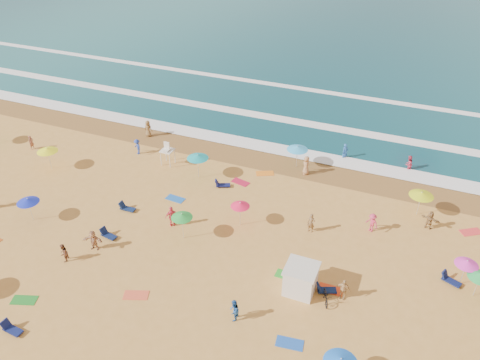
% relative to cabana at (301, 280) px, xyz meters
% --- Properties ---
extents(ground, '(220.00, 220.00, 0.00)m').
position_rel_cabana_xyz_m(ground, '(-6.69, 3.26, -1.00)').
color(ground, gold).
rests_on(ground, ground).
extents(ocean, '(220.00, 140.00, 0.18)m').
position_rel_cabana_xyz_m(ocean, '(-6.69, 87.26, -1.00)').
color(ocean, '#0C4756').
rests_on(ocean, ground).
extents(wet_sand, '(220.00, 220.00, 0.00)m').
position_rel_cabana_xyz_m(wet_sand, '(-6.69, 15.76, -0.99)').
color(wet_sand, olive).
rests_on(wet_sand, ground).
extents(surf_foam, '(200.00, 18.70, 0.05)m').
position_rel_cabana_xyz_m(surf_foam, '(-6.69, 24.58, -0.90)').
color(surf_foam, white).
rests_on(surf_foam, ground).
extents(cabana, '(2.00, 2.00, 2.00)m').
position_rel_cabana_xyz_m(cabana, '(0.00, 0.00, 0.00)').
color(cabana, silver).
rests_on(cabana, ground).
extents(cabana_roof, '(2.20, 2.20, 0.12)m').
position_rel_cabana_xyz_m(cabana_roof, '(0.00, -0.00, 1.06)').
color(cabana_roof, silver).
rests_on(cabana_roof, cabana).
extents(bicycle, '(1.12, 1.78, 0.88)m').
position_rel_cabana_xyz_m(bicycle, '(1.90, -0.30, -0.56)').
color(bicycle, black).
rests_on(bicycle, ground).
extents(lifeguard_stand, '(1.20, 1.20, 2.10)m').
position_rel_cabana_xyz_m(lifeguard_stand, '(-16.90, 11.38, 0.05)').
color(lifeguard_stand, white).
rests_on(lifeguard_stand, ground).
extents(beach_umbrellas, '(54.62, 27.50, 0.77)m').
position_rel_cabana_xyz_m(beach_umbrellas, '(-7.57, 3.26, 1.10)').
color(beach_umbrellas, '#D7E918').
rests_on(beach_umbrellas, ground).
extents(loungers, '(35.62, 20.92, 0.34)m').
position_rel_cabana_xyz_m(loungers, '(-3.33, 0.42, -0.83)').
color(loungers, '#0E1C4A').
rests_on(loungers, ground).
extents(towels, '(36.99, 22.84, 0.03)m').
position_rel_cabana_xyz_m(towels, '(-6.86, 2.26, -0.98)').
color(towels, '#C05118').
rests_on(towels, ground).
extents(beachgoers, '(40.42, 24.43, 2.14)m').
position_rel_cabana_xyz_m(beachgoers, '(-8.13, 7.42, -0.18)').
color(beachgoers, brown).
rests_on(beachgoers, ground).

